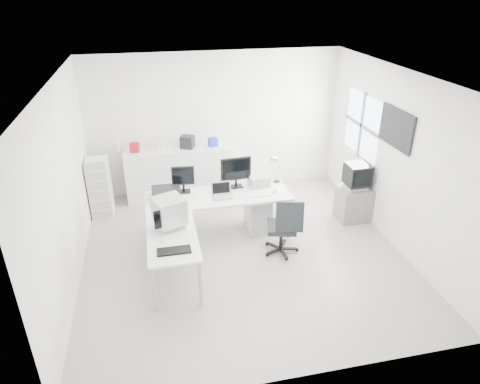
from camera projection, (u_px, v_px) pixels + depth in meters
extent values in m
cube|color=beige|center=(243.00, 252.00, 6.94)|extent=(5.00, 5.00, 0.01)
cube|color=white|center=(243.00, 78.00, 5.69)|extent=(5.00, 5.00, 0.01)
cube|color=white|center=(215.00, 124.00, 8.50)|extent=(5.00, 0.02, 2.80)
cube|color=white|center=(65.00, 190.00, 5.84)|extent=(0.02, 5.00, 2.80)
cube|color=white|center=(396.00, 160.00, 6.79)|extent=(0.02, 5.00, 2.80)
cube|color=silver|center=(258.00, 213.00, 7.49)|extent=(0.40, 0.50, 0.60)
cube|color=black|center=(166.00, 193.00, 7.01)|extent=(0.47, 0.37, 0.16)
cube|color=silver|center=(258.00, 195.00, 7.10)|extent=(0.40, 0.13, 0.02)
sphere|color=silver|center=(275.00, 191.00, 7.19)|extent=(0.07, 0.07, 0.07)
cube|color=#A3A3A3|center=(259.00, 181.00, 7.41)|extent=(0.36, 0.32, 0.19)
cube|color=black|center=(174.00, 251.00, 5.64)|extent=(0.45, 0.18, 0.03)
cube|color=slate|center=(354.00, 203.00, 7.79)|extent=(0.57, 0.47, 0.62)
cube|color=silver|center=(179.00, 173.00, 8.51)|extent=(2.07, 0.52, 1.03)
cube|color=maroon|center=(135.00, 148.00, 8.09)|extent=(0.19, 0.17, 0.17)
cube|color=silver|center=(161.00, 146.00, 8.19)|extent=(0.16, 0.15, 0.14)
cube|color=black|center=(187.00, 142.00, 8.27)|extent=(0.31, 0.30, 0.24)
cube|color=#182FAD|center=(213.00, 142.00, 8.38)|extent=(0.19, 0.18, 0.16)
cylinder|color=silver|center=(118.00, 147.00, 8.06)|extent=(0.07, 0.07, 0.22)
cube|color=silver|center=(100.00, 188.00, 7.83)|extent=(0.38, 0.46, 1.10)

